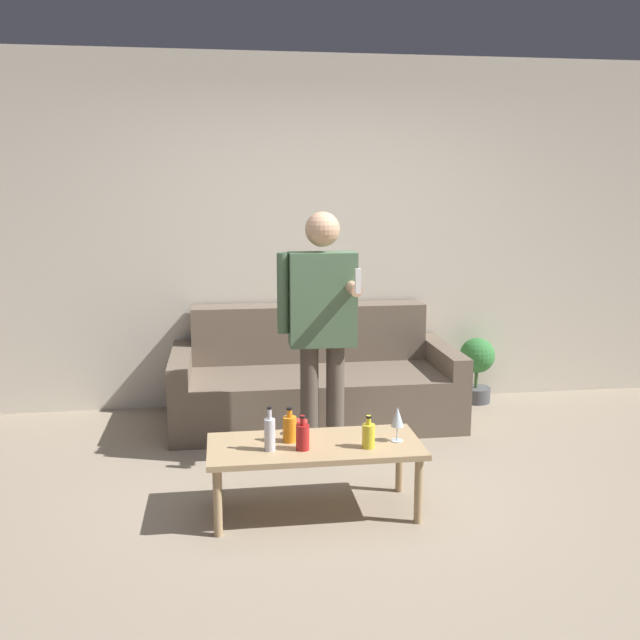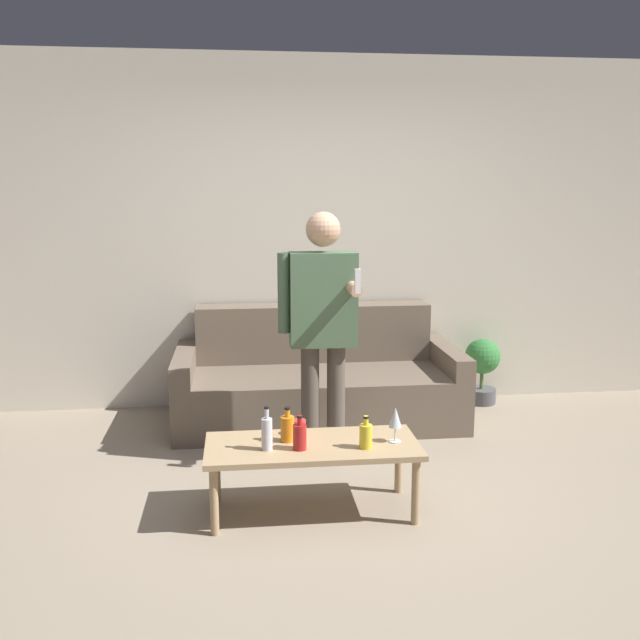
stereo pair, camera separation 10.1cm
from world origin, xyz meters
TOP-DOWN VIEW (x-y plane):
  - ground_plane at (0.00, 0.00)m, footprint 16.00×16.00m
  - wall_back at (0.00, 2.20)m, footprint 8.00×0.06m
  - couch at (0.01, 1.74)m, footprint 2.07×0.95m
  - coffee_table at (-0.19, 0.18)m, footprint 1.12×0.49m
  - bottle_orange at (0.08, 0.09)m, footprint 0.07×0.07m
  - bottle_green at (-0.26, 0.11)m, footprint 0.07×0.07m
  - bottle_dark at (-0.32, 0.23)m, footprint 0.07×0.07m
  - bottle_yellow at (-0.43, 0.12)m, footprint 0.06×0.06m
  - wine_glass_near at (0.25, 0.16)m, footprint 0.07×0.07m
  - cup_on_table at (-0.25, 0.33)m, footprint 0.08×0.08m
  - person_standing_front at (-0.06, 0.85)m, footprint 0.48×0.41m
  - potted_plant at (1.36, 1.98)m, footprint 0.28×0.28m

SIDE VIEW (x-z plane):
  - ground_plane at x=0.00m, z-range 0.00..0.00m
  - couch at x=0.01m, z-range -0.12..0.70m
  - potted_plant at x=1.36m, z-range 0.05..0.57m
  - coffee_table at x=-0.19m, z-range 0.15..0.53m
  - cup_on_table at x=-0.25m, z-range 0.38..0.46m
  - bottle_orange at x=0.08m, z-range 0.37..0.54m
  - bottle_green at x=-0.26m, z-range 0.37..0.55m
  - bottle_dark at x=-0.32m, z-range 0.36..0.55m
  - bottle_yellow at x=-0.43m, z-range 0.36..0.59m
  - wine_glass_near at x=0.25m, z-range 0.42..0.61m
  - person_standing_front at x=-0.06m, z-range 0.14..1.71m
  - wall_back at x=0.00m, z-range 0.00..2.70m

